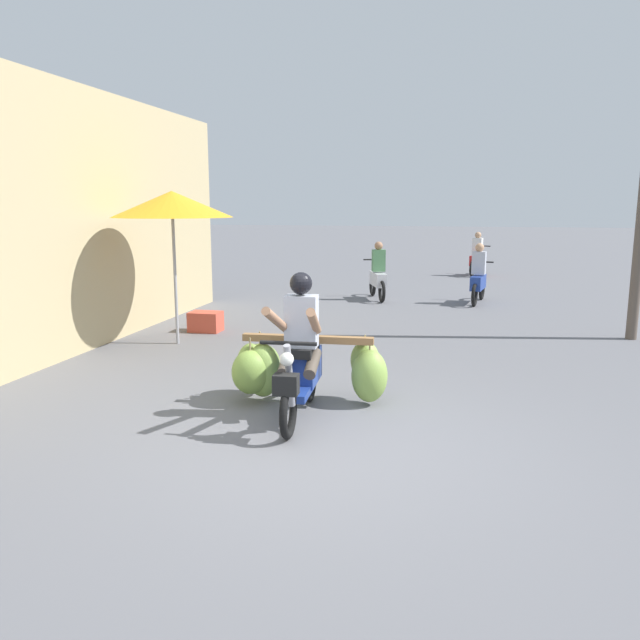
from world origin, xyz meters
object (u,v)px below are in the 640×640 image
market_umbrella_near_shop (172,204)px  produce_crate (206,322)px  motorbike_distant_ahead_right (378,276)px  motorbike_distant_ahead_left (477,258)px  motorbike_distant_far_ahead (478,279)px  motorbike_main_loaded (294,364)px

market_umbrella_near_shop → produce_crate: 2.34m
motorbike_distant_ahead_right → produce_crate: motorbike_distant_ahead_right is taller
motorbike_distant_ahead_right → motorbike_distant_ahead_left: bearing=66.9°
motorbike_distant_ahead_left → market_umbrella_near_shop: bearing=-114.2°
motorbike_distant_far_ahead → market_umbrella_near_shop: market_umbrella_near_shop is taller
motorbike_main_loaded → motorbike_distant_far_ahead: motorbike_main_loaded is taller
motorbike_distant_ahead_left → produce_crate: 11.48m
motorbike_distant_far_ahead → market_umbrella_near_shop: (-4.98, -5.44, 1.71)m
motorbike_distant_far_ahead → motorbike_distant_ahead_right: bearing=177.3°
market_umbrella_near_shop → produce_crate: market_umbrella_near_shop is taller
motorbike_distant_ahead_left → motorbike_distant_ahead_right: 6.32m
motorbike_distant_ahead_left → produce_crate: bearing=-116.1°
motorbike_distant_ahead_left → motorbike_main_loaded: bearing=-99.6°
motorbike_distant_ahead_left → market_umbrella_near_shop: size_ratio=0.63×
motorbike_distant_ahead_right → motorbike_distant_far_ahead: size_ratio=0.97×
motorbike_main_loaded → market_umbrella_near_shop: 4.26m
motorbike_distant_ahead_right → produce_crate: (-2.57, -4.50, -0.39)m
motorbike_main_loaded → produce_crate: (-2.66, 3.80, -0.31)m
motorbike_main_loaded → motorbike_distant_ahead_left: bearing=80.4°
market_umbrella_near_shop → produce_crate: size_ratio=4.44×
motorbike_main_loaded → produce_crate: size_ratio=3.31×
produce_crate → motorbike_main_loaded: bearing=-55.0°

